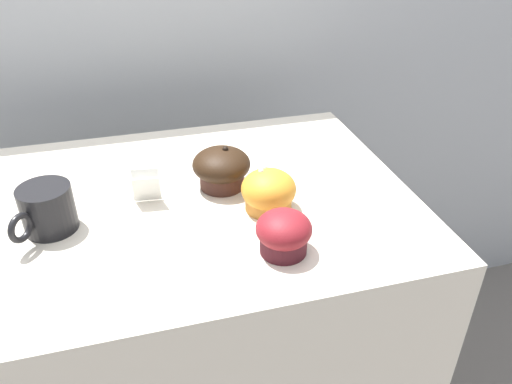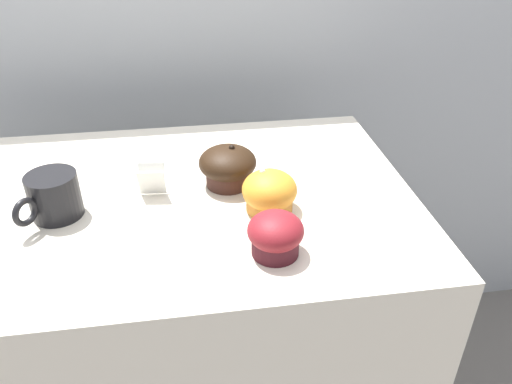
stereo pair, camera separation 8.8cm
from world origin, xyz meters
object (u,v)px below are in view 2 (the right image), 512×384
Objects in this scene: muffin_back_right at (228,166)px; muffin_front_center at (275,235)px; muffin_back_left at (269,193)px; coffee_cup at (53,195)px.

muffin_front_center is at bearing -76.87° from muffin_back_right.
muffin_back_left is at bearing 84.45° from muffin_front_center.
coffee_cup is at bearing 174.38° from muffin_back_left.
muffin_back_left is 0.89× the size of muffin_back_right.
muffin_back_right reaches higher than coffee_cup.
muffin_front_center is 0.40m from coffee_cup.
coffee_cup is at bearing -168.65° from muffin_back_right.
muffin_front_center is 0.81× the size of muffin_back_right.
muffin_front_center is 0.13m from muffin_back_left.
muffin_back_right is at bearing 122.96° from muffin_back_left.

